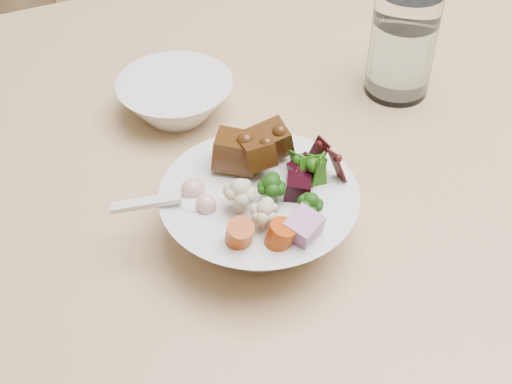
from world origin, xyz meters
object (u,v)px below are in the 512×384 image
(water_glass, at_px, (402,47))
(side_bowl, at_px, (176,98))
(dining_table, at_px, (483,174))
(chair_far, at_px, (183,95))
(food_bowl, at_px, (260,210))

(water_glass, relative_size, side_bowl, 0.99)
(water_glass, bearing_deg, dining_table, -42.11)
(dining_table, xyz_separation_m, side_bowl, (-0.36, 0.10, 0.10))
(chair_far, xyz_separation_m, water_glass, (0.21, -0.53, 0.40))
(chair_far, xyz_separation_m, side_bowl, (-0.06, -0.52, 0.37))
(dining_table, height_order, chair_far, chair_far)
(food_bowl, relative_size, water_glass, 1.42)
(chair_far, relative_size, side_bowl, 6.23)
(dining_table, distance_m, food_bowl, 0.35)
(chair_far, relative_size, water_glass, 6.29)
(dining_table, relative_size, water_glass, 14.30)
(water_glass, xyz_separation_m, side_bowl, (-0.27, 0.01, -0.04))
(chair_far, bearing_deg, water_glass, -87.76)
(dining_table, bearing_deg, chair_far, 105.06)
(food_bowl, distance_m, side_bowl, 0.22)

